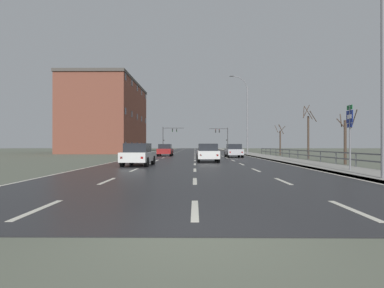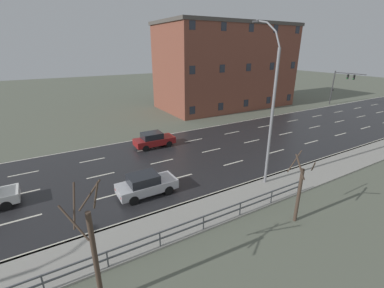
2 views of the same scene
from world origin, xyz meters
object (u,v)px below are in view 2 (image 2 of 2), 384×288
street_lamp_midground (271,111)px  brick_building (226,66)px  car_near_left (154,140)px  traffic_signal_left (341,82)px  car_far_left (146,184)px

street_lamp_midground → brick_building: 28.13m
car_near_left → brick_building: size_ratio=0.18×
street_lamp_midground → brick_building: bearing=149.1°
street_lamp_midground → traffic_signal_left: street_lamp_midground is taller
brick_building → traffic_signal_left: bearing=59.4°
traffic_signal_left → car_far_left: traffic_signal_left is taller
car_far_left → car_near_left: 9.37m
street_lamp_midground → car_near_left: size_ratio=2.80×
traffic_signal_left → car_far_left: 41.52m
car_near_left → car_far_left: bearing=-25.2°
traffic_signal_left → car_near_left: 36.04m
traffic_signal_left → brick_building: bearing=-120.6°
street_lamp_midground → car_far_left: (-2.88, -8.35, -4.81)m
car_far_left → brick_building: brick_building is taller
car_far_left → car_near_left: (-8.44, 4.07, 0.00)m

